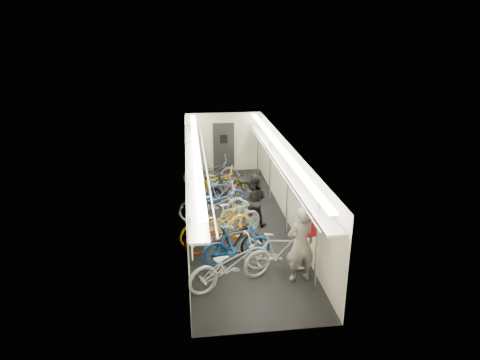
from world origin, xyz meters
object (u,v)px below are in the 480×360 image
object	(u,v)px
backpack	(311,228)
bicycle_1	(237,245)
passenger_near	(301,244)
bicycle_0	(231,264)
passenger_mid	(254,200)

from	to	relation	value
backpack	bicycle_1	bearing A→B (deg)	145.68
bicycle_1	backpack	world-z (taller)	backpack
passenger_near	bicycle_0	bearing A→B (deg)	-9.44
bicycle_0	bicycle_1	bearing A→B (deg)	-37.49
bicycle_0	passenger_mid	world-z (taller)	passenger_mid
passenger_near	backpack	xyz separation A→B (m)	(0.25, 0.07, 0.35)
passenger_mid	backpack	distance (m)	3.12
bicycle_0	passenger_mid	bearing A→B (deg)	-40.82
passenger_near	backpack	bearing A→B (deg)	-175.44
passenger_mid	backpack	bearing A→B (deg)	122.73
bicycle_0	passenger_near	world-z (taller)	passenger_near
passenger_mid	backpack	xyz separation A→B (m)	(0.86, -2.96, 0.48)
bicycle_0	passenger_near	size ratio (longest dim) A/B	1.14
bicycle_0	passenger_near	xyz separation A→B (m)	(1.62, 0.05, 0.37)
bicycle_1	passenger_near	xyz separation A→B (m)	(1.37, -0.88, 0.39)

